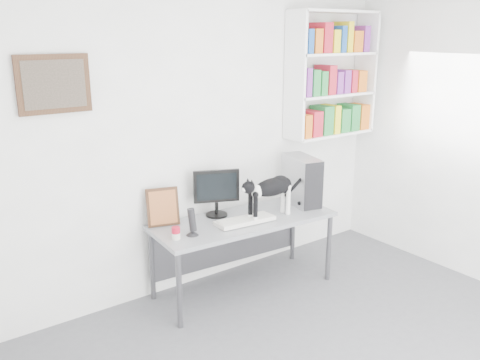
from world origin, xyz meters
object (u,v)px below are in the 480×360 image
(monitor, at_px, (216,193))
(speaker, at_px, (192,221))
(desk, at_px, (244,254))
(leaning_print, at_px, (163,206))
(soup_can, at_px, (176,233))
(keyboard, at_px, (245,220))
(cat, at_px, (271,197))
(pc_tower, at_px, (301,180))
(bookshelf, at_px, (332,75))

(monitor, height_order, speaker, monitor)
(desk, distance_m, leaning_print, 0.87)
(speaker, distance_m, soup_can, 0.16)
(keyboard, relative_size, cat, 0.86)
(pc_tower, bearing_deg, cat, -151.18)
(keyboard, xyz_separation_m, leaning_print, (-0.59, 0.37, 0.15))
(cat, bearing_deg, leaning_print, 154.82)
(bookshelf, relative_size, leaning_print, 3.69)
(speaker, distance_m, leaning_print, 0.35)
(speaker, bearing_deg, pc_tower, -12.33)
(keyboard, relative_size, pc_tower, 1.14)
(cat, bearing_deg, keyboard, 173.29)
(monitor, relative_size, leaning_print, 1.29)
(pc_tower, xyz_separation_m, soup_can, (-1.40, -0.07, -0.18))
(monitor, height_order, leaning_print, monitor)
(cat, bearing_deg, bookshelf, 18.49)
(pc_tower, bearing_deg, speaker, -162.87)
(speaker, relative_size, cat, 0.39)
(bookshelf, height_order, pc_tower, bookshelf)
(leaning_print, bearing_deg, soup_can, -84.53)
(bookshelf, xyz_separation_m, cat, (-1.07, -0.37, -0.98))
(desk, xyz_separation_m, monitor, (-0.15, 0.20, 0.56))
(leaning_print, bearing_deg, speaker, -60.09)
(leaning_print, bearing_deg, bookshelf, 15.91)
(monitor, xyz_separation_m, pc_tower, (0.85, -0.19, 0.01))
(speaker, relative_size, leaning_print, 0.70)
(desk, relative_size, keyboard, 3.14)
(bookshelf, relative_size, desk, 0.76)
(desk, bearing_deg, monitor, 130.22)
(bookshelf, bearing_deg, soup_can, -171.29)
(desk, relative_size, soup_can, 16.22)
(bookshelf, height_order, cat, bookshelf)
(pc_tower, bearing_deg, soup_can, -163.51)
(soup_can, bearing_deg, bookshelf, 8.71)
(desk, bearing_deg, leaning_print, 160.23)
(bookshelf, xyz_separation_m, monitor, (-1.44, -0.05, -0.95))
(desk, height_order, leaning_print, leaning_print)
(monitor, xyz_separation_m, leaning_print, (-0.49, 0.08, -0.05))
(desk, distance_m, monitor, 0.61)
(monitor, distance_m, leaning_print, 0.50)
(desk, relative_size, pc_tower, 3.57)
(bookshelf, bearing_deg, cat, -161.16)
(bookshelf, distance_m, desk, 2.00)
(keyboard, distance_m, cat, 0.31)
(pc_tower, bearing_deg, bookshelf, 35.35)
(keyboard, bearing_deg, soup_can, -177.46)
(soup_can, distance_m, cat, 0.93)
(monitor, xyz_separation_m, keyboard, (0.10, -0.29, -0.20))
(bookshelf, bearing_deg, desk, -168.82)
(leaning_print, distance_m, soup_can, 0.36)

